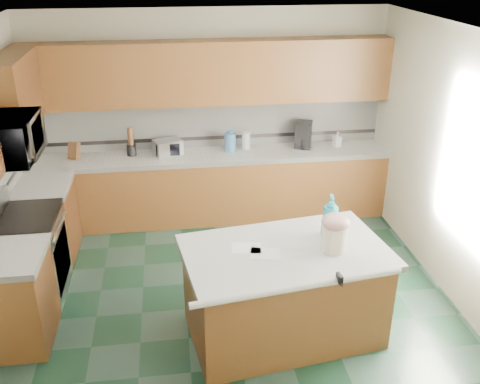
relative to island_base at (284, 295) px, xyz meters
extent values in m
plane|color=black|center=(-0.45, 0.48, -0.43)|extent=(4.60, 4.60, 0.00)
plane|color=white|center=(-0.45, 0.48, 2.27)|extent=(4.60, 4.60, 0.00)
cube|color=beige|center=(-0.45, 2.80, 0.92)|extent=(4.60, 0.04, 2.70)
cube|color=beige|center=(-0.45, -1.84, 0.92)|extent=(4.60, 0.04, 2.70)
cube|color=beige|center=(1.87, 0.48, 0.92)|extent=(0.04, 4.60, 2.70)
cube|color=#32180B|center=(-0.45, 2.48, 0.00)|extent=(4.60, 0.60, 0.86)
cube|color=white|center=(-0.45, 2.48, 0.46)|extent=(4.60, 0.64, 0.06)
cube|color=#32180B|center=(-0.45, 2.62, 1.51)|extent=(4.60, 0.33, 0.78)
cube|color=silver|center=(-0.45, 2.77, 0.81)|extent=(4.60, 0.02, 0.63)
cube|color=black|center=(-0.45, 2.76, 0.61)|extent=(4.60, 0.01, 0.05)
cube|color=#32180B|center=(-2.45, 1.77, 0.00)|extent=(0.60, 0.82, 0.86)
cube|color=white|center=(-2.45, 1.77, 0.46)|extent=(0.64, 0.82, 0.06)
cube|color=#32180B|center=(-2.45, 0.24, 0.00)|extent=(0.60, 0.72, 0.86)
cube|color=white|center=(-2.45, 0.24, 0.46)|extent=(0.64, 0.72, 0.06)
cube|color=#32180B|center=(-2.58, 1.91, 1.51)|extent=(0.33, 1.09, 0.78)
cube|color=#B7B7BC|center=(-2.45, 0.98, 0.01)|extent=(0.60, 0.76, 0.88)
cube|color=black|center=(-2.16, 0.98, -0.03)|extent=(0.02, 0.68, 0.55)
cube|color=black|center=(-2.45, 0.98, 0.47)|extent=(0.62, 0.78, 0.04)
cylinder|color=#B7B7BC|center=(-2.13, 0.98, 0.35)|extent=(0.02, 0.66, 0.02)
imported|color=#B7B7BC|center=(-2.45, 0.98, 1.30)|extent=(0.50, 0.73, 0.41)
cube|color=#32180B|center=(0.00, 0.00, 0.00)|extent=(1.83, 1.21, 0.86)
cube|color=white|center=(0.00, 0.00, 0.46)|extent=(1.94, 1.32, 0.06)
cylinder|color=white|center=(0.00, -0.54, 0.46)|extent=(1.80, 0.32, 0.06)
cylinder|color=#ECE1C6|center=(0.42, -0.06, 0.61)|extent=(0.23, 0.23, 0.24)
ellipsoid|color=#C99695|center=(0.42, -0.06, 0.77)|extent=(0.25, 0.25, 0.15)
cylinder|color=tan|center=(0.42, -0.06, 0.82)|extent=(0.08, 0.03, 0.03)
sphere|color=tan|center=(0.38, -0.06, 0.82)|extent=(0.04, 0.04, 0.04)
sphere|color=tan|center=(0.46, -0.06, 0.82)|extent=(0.04, 0.04, 0.04)
imported|color=teal|center=(0.45, 0.18, 0.70)|extent=(0.18, 0.18, 0.42)
cube|color=white|center=(-0.34, 0.07, 0.49)|extent=(0.29, 0.23, 0.00)
cube|color=white|center=(-0.19, -0.04, 0.49)|extent=(0.30, 0.25, 0.00)
cube|color=black|center=(0.33, -0.52, 0.50)|extent=(0.04, 0.09, 0.08)
cylinder|color=black|center=(0.33, -0.57, 0.48)|extent=(0.01, 0.06, 0.01)
cube|color=#472814|center=(-2.17, 2.53, 0.60)|extent=(0.17, 0.19, 0.24)
cylinder|color=black|center=(-1.47, 2.56, 0.56)|extent=(0.12, 0.12, 0.15)
cylinder|color=#472814|center=(-1.47, 2.56, 0.75)|extent=(0.07, 0.07, 0.22)
cube|color=#B7B7BC|center=(-1.00, 2.53, 0.59)|extent=(0.40, 0.34, 0.20)
cube|color=black|center=(-1.00, 2.42, 0.59)|extent=(0.30, 0.01, 0.16)
cylinder|color=white|center=(0.02, 2.58, 0.61)|extent=(0.10, 0.10, 0.24)
cylinder|color=#B7B7BC|center=(0.02, 2.58, 0.50)|extent=(0.16, 0.16, 0.01)
cylinder|color=#4679B0|center=(-0.20, 2.54, 0.61)|extent=(0.15, 0.15, 0.25)
cylinder|color=#4679B0|center=(-0.20, 2.54, 0.75)|extent=(0.07, 0.07, 0.04)
cube|color=black|center=(0.78, 2.56, 0.67)|extent=(0.27, 0.28, 0.35)
cylinder|color=black|center=(0.78, 2.51, 0.56)|extent=(0.14, 0.14, 0.14)
imported|color=white|center=(1.24, 2.53, 0.59)|extent=(0.11, 0.12, 0.20)
cylinder|color=red|center=(1.24, 2.53, 0.71)|extent=(0.02, 0.02, 0.03)
cube|color=white|center=(1.84, 0.28, 1.07)|extent=(0.02, 1.40, 1.10)
camera|label=1|loc=(-0.95, -3.99, 2.95)|focal=40.00mm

